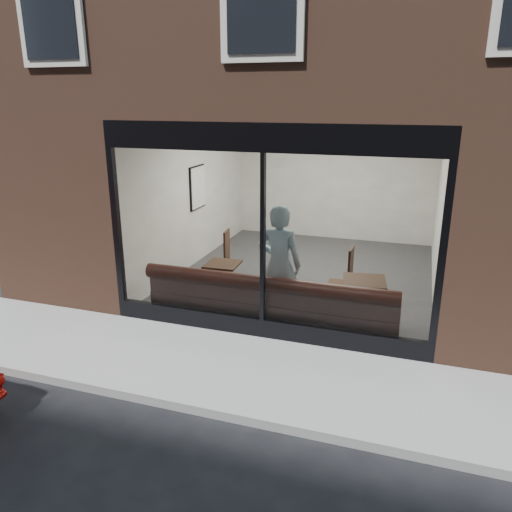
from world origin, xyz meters
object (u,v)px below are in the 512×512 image
(cafe_table_left, at_px, (223,264))
(cafe_table_right, at_px, (365,281))
(banquette, at_px, (270,313))
(cafe_chair_left, at_px, (218,263))
(person, at_px, (279,265))
(cafe_chair_right, at_px, (339,284))

(cafe_table_left, distance_m, cafe_table_right, 2.46)
(banquette, height_order, cafe_chair_left, banquette)
(banquette, height_order, cafe_table_left, cafe_table_left)
(banquette, distance_m, cafe_chair_left, 2.68)
(person, bearing_deg, banquette, 72.68)
(person, xyz_separation_m, cafe_chair_right, (0.76, 1.39, -0.74))
(person, distance_m, cafe_chair_left, 2.67)
(cafe_chair_left, bearing_deg, cafe_chair_right, 163.52)
(cafe_table_left, height_order, cafe_table_right, cafe_table_right)
(banquette, relative_size, cafe_table_right, 6.04)
(cafe_table_left, xyz_separation_m, cafe_chair_left, (-0.68, 1.41, -0.50))
(cafe_table_left, bearing_deg, person, -19.18)
(banquette, height_order, cafe_table_right, cafe_table_right)
(cafe_table_right, bearing_deg, cafe_chair_right, 117.51)
(banquette, xyz_separation_m, cafe_table_right, (1.39, 0.55, 0.52))
(banquette, xyz_separation_m, cafe_chair_right, (0.84, 1.62, 0.01))
(banquette, bearing_deg, person, 71.27)
(banquette, height_order, cafe_chair_right, banquette)
(banquette, relative_size, cafe_chair_left, 10.21)
(person, relative_size, cafe_chair_left, 5.00)
(cafe_table_left, bearing_deg, cafe_chair_left, 115.78)
(cafe_chair_left, height_order, cafe_chair_right, same)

